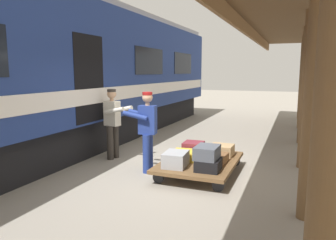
{
  "coord_description": "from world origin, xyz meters",
  "views": [
    {
      "loc": [
        -2.17,
        6.17,
        2.12
      ],
      "look_at": [
        0.2,
        0.25,
        1.15
      ],
      "focal_mm": 34.08,
      "sensor_mm": 36.0,
      "label": 1
    }
  ],
  "objects_px": {
    "suitcase_tan_vintage": "(222,150)",
    "suitcase_black_hardshell": "(208,165)",
    "luggage_cart": "(200,162)",
    "porter_by_door": "(113,121)",
    "suitcase_yellow_case": "(185,155)",
    "suitcase_slate_roller": "(207,152)",
    "suitcase_gray_aluminum": "(176,159)",
    "porter_in_overalls": "(147,129)",
    "train_car": "(39,74)",
    "suitcase_burgundy_valise": "(193,147)",
    "suitcase_brown_leather": "(216,158)"
  },
  "relations": [
    {
      "from": "suitcase_slate_roller",
      "to": "porter_in_overalls",
      "type": "distance_m",
      "value": 1.45
    },
    {
      "from": "suitcase_brown_leather",
      "to": "porter_by_door",
      "type": "distance_m",
      "value": 2.71
    },
    {
      "from": "suitcase_slate_roller",
      "to": "porter_by_door",
      "type": "relative_size",
      "value": 0.32
    },
    {
      "from": "porter_by_door",
      "to": "suitcase_black_hardshell",
      "type": "bearing_deg",
      "value": 160.38
    },
    {
      "from": "suitcase_yellow_case",
      "to": "suitcase_black_hardshell",
      "type": "distance_m",
      "value": 0.87
    },
    {
      "from": "train_car",
      "to": "suitcase_tan_vintage",
      "type": "height_order",
      "value": "train_car"
    },
    {
      "from": "suitcase_burgundy_valise",
      "to": "suitcase_black_hardshell",
      "type": "bearing_deg",
      "value": 119.51
    },
    {
      "from": "suitcase_burgundy_valise",
      "to": "porter_by_door",
      "type": "distance_m",
      "value": 2.06
    },
    {
      "from": "luggage_cart",
      "to": "porter_in_overalls",
      "type": "height_order",
      "value": "porter_in_overalls"
    },
    {
      "from": "suitcase_black_hardshell",
      "to": "suitcase_slate_roller",
      "type": "bearing_deg",
      "value": -37.47
    },
    {
      "from": "luggage_cart",
      "to": "porter_in_overalls",
      "type": "bearing_deg",
      "value": 12.99
    },
    {
      "from": "luggage_cart",
      "to": "suitcase_tan_vintage",
      "type": "xyz_separation_m",
      "value": [
        -0.33,
        -0.58,
        0.16
      ]
    },
    {
      "from": "suitcase_brown_leather",
      "to": "suitcase_slate_roller",
      "type": "bearing_deg",
      "value": 86.15
    },
    {
      "from": "suitcase_black_hardshell",
      "to": "porter_by_door",
      "type": "height_order",
      "value": "porter_by_door"
    },
    {
      "from": "suitcase_tan_vintage",
      "to": "suitcase_slate_roller",
      "type": "bearing_deg",
      "value": 88.12
    },
    {
      "from": "train_car",
      "to": "suitcase_brown_leather",
      "type": "height_order",
      "value": "train_car"
    },
    {
      "from": "suitcase_gray_aluminum",
      "to": "porter_by_door",
      "type": "relative_size",
      "value": 0.33
    },
    {
      "from": "suitcase_black_hardshell",
      "to": "suitcase_slate_roller",
      "type": "relative_size",
      "value": 0.93
    },
    {
      "from": "suitcase_tan_vintage",
      "to": "porter_in_overalls",
      "type": "xyz_separation_m",
      "value": [
        1.43,
        0.83,
        0.52
      ]
    },
    {
      "from": "suitcase_tan_vintage",
      "to": "suitcase_black_hardshell",
      "type": "xyz_separation_m",
      "value": [
        0.0,
        1.16,
        -0.01
      ]
    },
    {
      "from": "suitcase_burgundy_valise",
      "to": "suitcase_yellow_case",
      "type": "relative_size",
      "value": 0.81
    },
    {
      "from": "porter_by_door",
      "to": "luggage_cart",
      "type": "bearing_deg",
      "value": 171.11
    },
    {
      "from": "train_car",
      "to": "suitcase_gray_aluminum",
      "type": "relative_size",
      "value": 32.89
    },
    {
      "from": "suitcase_slate_roller",
      "to": "porter_in_overalls",
      "type": "height_order",
      "value": "porter_in_overalls"
    },
    {
      "from": "luggage_cart",
      "to": "suitcase_yellow_case",
      "type": "relative_size",
      "value": 3.71
    },
    {
      "from": "suitcase_yellow_case",
      "to": "suitcase_tan_vintage",
      "type": "relative_size",
      "value": 1.17
    },
    {
      "from": "suitcase_tan_vintage",
      "to": "porter_by_door",
      "type": "height_order",
      "value": "porter_by_door"
    },
    {
      "from": "suitcase_gray_aluminum",
      "to": "suitcase_black_hardshell",
      "type": "height_order",
      "value": "suitcase_gray_aluminum"
    },
    {
      "from": "suitcase_gray_aluminum",
      "to": "suitcase_black_hardshell",
      "type": "bearing_deg",
      "value": 180.0
    },
    {
      "from": "suitcase_brown_leather",
      "to": "suitcase_black_hardshell",
      "type": "relative_size",
      "value": 0.95
    },
    {
      "from": "luggage_cart",
      "to": "suitcase_black_hardshell",
      "type": "relative_size",
      "value": 4.08
    },
    {
      "from": "suitcase_burgundy_valise",
      "to": "suitcase_tan_vintage",
      "type": "relative_size",
      "value": 0.94
    },
    {
      "from": "suitcase_gray_aluminum",
      "to": "suitcase_tan_vintage",
      "type": "height_order",
      "value": "suitcase_gray_aluminum"
    },
    {
      "from": "suitcase_tan_vintage",
      "to": "suitcase_brown_leather",
      "type": "bearing_deg",
      "value": 90.0
    },
    {
      "from": "suitcase_slate_roller",
      "to": "train_car",
      "type": "bearing_deg",
      "value": -6.45
    },
    {
      "from": "suitcase_burgundy_valise",
      "to": "porter_in_overalls",
      "type": "relative_size",
      "value": 0.27
    },
    {
      "from": "luggage_cart",
      "to": "suitcase_burgundy_valise",
      "type": "relative_size",
      "value": 4.59
    },
    {
      "from": "train_car",
      "to": "suitcase_burgundy_valise",
      "type": "xyz_separation_m",
      "value": [
        -3.81,
        -0.63,
        -1.65
      ]
    },
    {
      "from": "suitcase_gray_aluminum",
      "to": "porter_in_overalls",
      "type": "height_order",
      "value": "porter_in_overalls"
    },
    {
      "from": "luggage_cart",
      "to": "porter_by_door",
      "type": "bearing_deg",
      "value": -8.89
    },
    {
      "from": "train_car",
      "to": "suitcase_burgundy_valise",
      "type": "height_order",
      "value": "train_car"
    },
    {
      "from": "suitcase_tan_vintage",
      "to": "suitcase_black_hardshell",
      "type": "distance_m",
      "value": 1.16
    },
    {
      "from": "suitcase_brown_leather",
      "to": "porter_in_overalls",
      "type": "relative_size",
      "value": 0.29
    },
    {
      "from": "luggage_cart",
      "to": "porter_by_door",
      "type": "distance_m",
      "value": 2.43
    },
    {
      "from": "train_car",
      "to": "porter_by_door",
      "type": "xyz_separation_m",
      "value": [
        -1.83,
        -0.41,
        -1.14
      ]
    },
    {
      "from": "train_car",
      "to": "suitcase_yellow_case",
      "type": "distance_m",
      "value": 4.17
    },
    {
      "from": "suitcase_gray_aluminum",
      "to": "porter_in_overalls",
      "type": "distance_m",
      "value": 0.97
    },
    {
      "from": "suitcase_yellow_case",
      "to": "suitcase_tan_vintage",
      "type": "height_order",
      "value": "suitcase_tan_vintage"
    },
    {
      "from": "suitcase_gray_aluminum",
      "to": "suitcase_black_hardshell",
      "type": "relative_size",
      "value": 1.1
    },
    {
      "from": "train_car",
      "to": "porter_by_door",
      "type": "distance_m",
      "value": 2.2
    }
  ]
}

